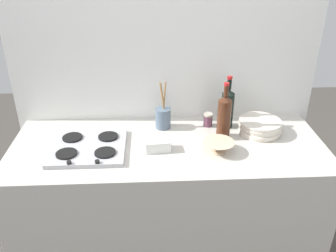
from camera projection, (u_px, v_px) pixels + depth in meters
name	position (u px, v px, depth m)	size (l,w,h in m)	color
counter_block	(168.00, 206.00, 2.29)	(1.80, 0.70, 0.90)	beige
backsplash_panel	(165.00, 66.00, 2.25)	(1.90, 0.06, 2.48)	white
stovetop_hob	(88.00, 147.00, 2.03)	(0.41, 0.39, 0.04)	#B2B2B7
plate_stack	(260.00, 126.00, 2.19)	(0.26, 0.26, 0.08)	silver
wine_bottle_leftmost	(224.00, 116.00, 2.09)	(0.08, 0.08, 0.34)	#472314
wine_bottle_mid_left	(227.00, 107.00, 2.21)	(0.08, 0.08, 0.33)	black
mixing_bowl	(218.00, 146.00, 1.99)	(0.17, 0.17, 0.07)	beige
butter_dish	(158.00, 145.00, 2.01)	(0.14, 0.08, 0.06)	white
utensil_crock	(163.00, 117.00, 2.23)	(0.09, 0.09, 0.29)	slate
condiment_jar_front	(208.00, 120.00, 2.26)	(0.06, 0.06, 0.08)	#66384C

